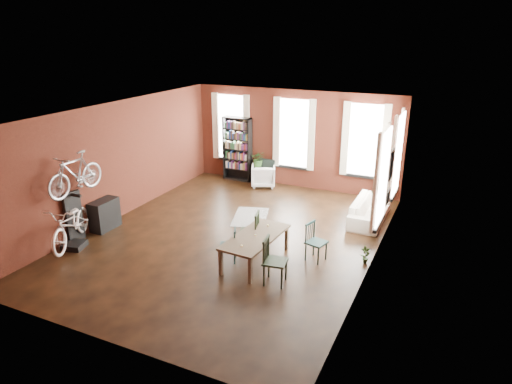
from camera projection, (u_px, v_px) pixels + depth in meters
The scene contains 19 objects.
room at pixel (250, 152), 11.30m from camera, with size 9.00×9.04×3.22m.
dining_table at pixel (255, 249), 10.29m from camera, with size 0.86×1.90×0.65m, color brown.
dining_chair_a at pixel (228, 245), 10.30m from camera, with size 0.37×0.37×0.80m, color #16322F.
dining_chair_b at pixel (249, 232), 10.76m from camera, with size 0.45×0.45×0.98m, color #1F2E1B.
dining_chair_c at pixel (275, 261), 9.37m from camera, with size 0.46×0.46×1.01m, color black.
dining_chair_d at pixel (316, 242), 10.33m from camera, with size 0.41×0.41×0.90m, color #193836.
bookshelf at pixel (238, 149), 15.68m from camera, with size 1.00×0.32×2.20m, color black.
white_armchair at pixel (263, 174), 15.27m from camera, with size 0.78×0.73×0.80m, color silver.
cream_sofa at pixel (370, 207), 12.51m from camera, with size 2.08×0.61×0.81m, color beige.
striped_rug at pixel (250, 217), 12.84m from camera, with size 0.91×1.46×0.01m, color black.
bike_trainer at pixel (74, 245), 11.03m from camera, with size 0.48×0.48×0.14m, color black.
bike_wall_rack at pixel (74, 217), 11.18m from camera, with size 0.16×0.60×1.30m, color black.
console_table at pixel (105, 215), 11.99m from camera, with size 0.40×0.80×0.80m, color black.
plant_stand at pixel (258, 174), 15.64m from camera, with size 0.29×0.29×0.58m, color black.
plant_by_sofa at pixel (374, 198), 13.89m from camera, with size 0.35×0.63×0.28m, color #255421.
plant_small at pixel (365, 260), 10.32m from camera, with size 0.22×0.41×0.15m, color #2E5321.
bicycle_floor at pixel (68, 206), 10.65m from camera, with size 0.68×1.02×1.94m, color silver.
bicycle_hung at pixel (73, 160), 10.58m from camera, with size 0.47×1.00×1.66m, color #A5A8AD.
plant_on_stand at pixel (259, 160), 15.45m from camera, with size 0.50×0.55×0.43m, color #305823.
Camera 1 is at (5.00, -9.27, 5.02)m, focal length 32.00 mm.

